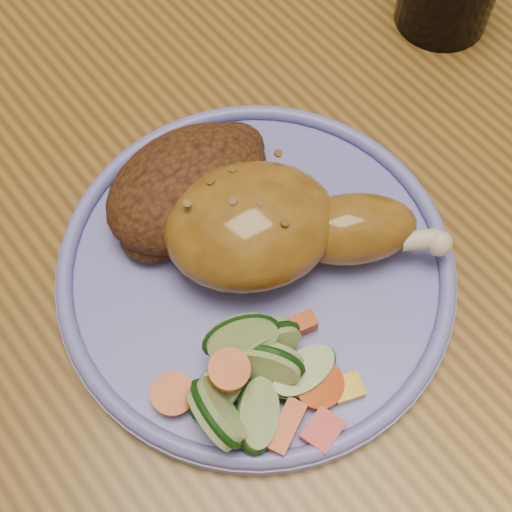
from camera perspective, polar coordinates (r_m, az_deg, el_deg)
name	(u,v)px	position (r m, az deg, el deg)	size (l,w,h in m)	color
ground	(268,404)	(1.20, 1.00, -11.73)	(4.00, 4.00, 0.00)	brown
dining_table	(281,186)	(0.58, 2.04, 5.62)	(0.90, 1.40, 0.75)	brown
plate	(256,271)	(0.44, 0.00, -1.22)	(0.25, 0.25, 0.01)	#6C6DC7
plate_rim	(256,263)	(0.43, 0.00, -0.60)	(0.24, 0.24, 0.01)	#6C6DC7
chicken_leg	(275,227)	(0.42, 1.56, 2.36)	(0.16, 0.14, 0.06)	#8D601D
rice_pilaf	(191,186)	(0.44, -5.26, 5.59)	(0.12, 0.08, 0.05)	#4A2712
vegetable_pile	(256,378)	(0.40, -0.02, -9.73)	(0.10, 0.10, 0.05)	#A50A05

